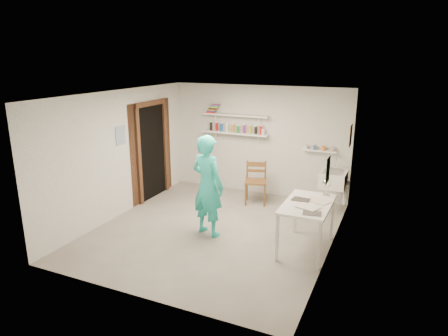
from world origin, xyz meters
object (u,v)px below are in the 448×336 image
at_px(belfast_sink, 334,179).
at_px(wooden_chair, 256,181).
at_px(wall_clock, 210,166).
at_px(desk_lamp, 327,183).
at_px(man, 208,186).
at_px(work_table, 306,226).

xyz_separation_m(belfast_sink, wooden_chair, (-1.55, -0.12, -0.22)).
distance_m(wall_clock, desk_lamp, 1.99).
height_order(man, wooden_chair, man).
height_order(man, desk_lamp, man).
bearing_deg(belfast_sink, wall_clock, -138.20).
xyz_separation_m(man, wall_clock, (-0.06, 0.21, 0.29)).
xyz_separation_m(belfast_sink, desk_lamp, (0.08, -1.29, 0.31)).
relative_size(man, desk_lamp, 11.93).
bearing_deg(man, work_table, -159.32).
distance_m(belfast_sink, work_table, 1.79).
xyz_separation_m(belfast_sink, wall_clock, (-1.86, -1.66, 0.47)).
bearing_deg(desk_lamp, work_table, -112.42).
xyz_separation_m(work_table, desk_lamp, (0.19, 0.47, 0.61)).
bearing_deg(belfast_sink, wooden_chair, -175.55).
distance_m(man, desk_lamp, 1.97).
height_order(belfast_sink, desk_lamp, desk_lamp).
bearing_deg(wooden_chair, man, -115.34).
distance_m(man, wall_clock, 0.37).
height_order(work_table, desk_lamp, desk_lamp).
height_order(wall_clock, wooden_chair, wall_clock).
bearing_deg(wooden_chair, wall_clock, -118.69).
relative_size(wall_clock, wooden_chair, 0.33).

